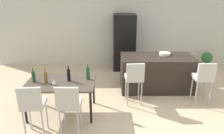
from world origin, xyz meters
name	(u,v)px	position (x,y,z in m)	size (l,w,h in m)	color
ground_plane	(153,101)	(0.00, 0.00, 0.00)	(10.00, 10.00, 0.00)	#C6B28E
back_wall	(140,24)	(0.00, 2.77, 1.45)	(10.00, 0.12, 2.90)	beige
kitchen_island	(157,73)	(0.21, 0.73, 0.46)	(1.92, 0.94, 0.92)	black
bar_chair_left	(134,77)	(-0.49, -0.12, 0.70)	(0.43, 0.43, 1.05)	beige
bar_chair_middle	(204,76)	(1.11, -0.12, 0.70)	(0.41, 0.41, 1.05)	beige
dining_table	(61,85)	(-2.09, -0.50, 0.68)	(1.44, 0.92, 0.74)	#4C4238
dining_chair_near	(32,103)	(-2.42, -1.32, 0.70)	(0.42, 0.42, 1.05)	beige
dining_chair_far	(69,103)	(-1.77, -1.32, 0.70)	(0.41, 0.41, 1.05)	beige
wine_bottle_near	(69,75)	(-1.92, -0.44, 0.87)	(0.07, 0.07, 0.33)	black
wine_bottle_right	(34,76)	(-2.66, -0.48, 0.86)	(0.07, 0.07, 0.30)	#194723
wine_bottle_end	(46,77)	(-2.38, -0.54, 0.87)	(0.07, 0.07, 0.33)	brown
wine_bottle_left	(88,73)	(-1.52, -0.35, 0.88)	(0.08, 0.08, 0.34)	#194723
wine_glass_middle	(54,82)	(-2.16, -0.76, 0.86)	(0.07, 0.07, 0.17)	silver
refrigerator	(124,42)	(-0.58, 2.33, 0.92)	(0.72, 0.68, 1.84)	black
fruit_bowl	(165,54)	(0.42, 0.86, 0.96)	(0.30, 0.30, 0.07)	beige
potted_plant	(207,59)	(2.28, 2.32, 0.33)	(0.37, 0.37, 0.57)	beige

